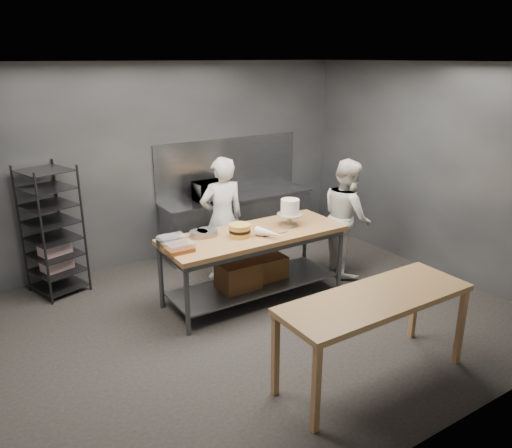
{
  "coord_description": "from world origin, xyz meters",
  "views": [
    {
      "loc": [
        -2.97,
        -4.59,
        3.06
      ],
      "look_at": [
        0.23,
        0.43,
        1.05
      ],
      "focal_mm": 35.0,
      "sensor_mm": 36.0,
      "label": 1
    }
  ],
  "objects_px": {
    "layer_cake": "(240,230)",
    "work_table": "(253,258)",
    "chef_right": "(347,217)",
    "frosted_cake_stand": "(290,209)",
    "speed_rack": "(53,232)",
    "near_counter": "(376,304)",
    "microwave": "(212,191)",
    "chef_behind": "(222,219)"
  },
  "relations": [
    {
      "from": "layer_cake",
      "to": "work_table",
      "type": "bearing_deg",
      "value": 10.47
    },
    {
      "from": "work_table",
      "to": "chef_right",
      "type": "distance_m",
      "value": 1.64
    },
    {
      "from": "frosted_cake_stand",
      "to": "chef_right",
      "type": "bearing_deg",
      "value": 1.5
    },
    {
      "from": "speed_rack",
      "to": "layer_cake",
      "type": "height_order",
      "value": "speed_rack"
    },
    {
      "from": "near_counter",
      "to": "chef_right",
      "type": "height_order",
      "value": "chef_right"
    },
    {
      "from": "near_counter",
      "to": "frosted_cake_stand",
      "type": "relative_size",
      "value": 5.62
    },
    {
      "from": "layer_cake",
      "to": "chef_right",
      "type": "bearing_deg",
      "value": 1.63
    },
    {
      "from": "frosted_cake_stand",
      "to": "layer_cake",
      "type": "height_order",
      "value": "frosted_cake_stand"
    },
    {
      "from": "microwave",
      "to": "layer_cake",
      "type": "relative_size",
      "value": 2.0
    },
    {
      "from": "work_table",
      "to": "near_counter",
      "type": "relative_size",
      "value": 1.2
    },
    {
      "from": "speed_rack",
      "to": "frosted_cake_stand",
      "type": "relative_size",
      "value": 4.91
    },
    {
      "from": "layer_cake",
      "to": "chef_behind",
      "type": "bearing_deg",
      "value": 76.28
    },
    {
      "from": "microwave",
      "to": "chef_right",
      "type": "bearing_deg",
      "value": -51.67
    },
    {
      "from": "chef_behind",
      "to": "chef_right",
      "type": "relative_size",
      "value": 1.05
    },
    {
      "from": "chef_behind",
      "to": "frosted_cake_stand",
      "type": "relative_size",
      "value": 4.97
    },
    {
      "from": "work_table",
      "to": "frosted_cake_stand",
      "type": "height_order",
      "value": "frosted_cake_stand"
    },
    {
      "from": "chef_right",
      "to": "microwave",
      "type": "xyz_separation_m",
      "value": [
        -1.32,
        1.67,
        0.2
      ]
    },
    {
      "from": "near_counter",
      "to": "layer_cake",
      "type": "distance_m",
      "value": 2.1
    },
    {
      "from": "chef_right",
      "to": "layer_cake",
      "type": "xyz_separation_m",
      "value": [
        -1.83,
        -0.05,
        0.15
      ]
    },
    {
      "from": "near_counter",
      "to": "layer_cake",
      "type": "xyz_separation_m",
      "value": [
        -0.28,
        2.07,
        0.19
      ]
    },
    {
      "from": "layer_cake",
      "to": "microwave",
      "type": "bearing_deg",
      "value": 73.42
    },
    {
      "from": "frosted_cake_stand",
      "to": "layer_cake",
      "type": "relative_size",
      "value": 1.32
    },
    {
      "from": "microwave",
      "to": "work_table",
      "type": "bearing_deg",
      "value": -100.1
    },
    {
      "from": "near_counter",
      "to": "chef_behind",
      "type": "relative_size",
      "value": 1.13
    },
    {
      "from": "work_table",
      "to": "layer_cake",
      "type": "bearing_deg",
      "value": -169.53
    },
    {
      "from": "chef_right",
      "to": "microwave",
      "type": "bearing_deg",
      "value": 59.13
    },
    {
      "from": "chef_behind",
      "to": "chef_right",
      "type": "bearing_deg",
      "value": 159.96
    },
    {
      "from": "near_counter",
      "to": "chef_behind",
      "type": "distance_m",
      "value": 2.91
    },
    {
      "from": "speed_rack",
      "to": "microwave",
      "type": "xyz_separation_m",
      "value": [
        2.42,
        0.08,
        0.19
      ]
    },
    {
      "from": "layer_cake",
      "to": "speed_rack",
      "type": "bearing_deg",
      "value": 139.31
    },
    {
      "from": "work_table",
      "to": "chef_right",
      "type": "height_order",
      "value": "chef_right"
    },
    {
      "from": "work_table",
      "to": "chef_right",
      "type": "relative_size",
      "value": 1.42
    },
    {
      "from": "near_counter",
      "to": "speed_rack",
      "type": "relative_size",
      "value": 1.14
    },
    {
      "from": "microwave",
      "to": "layer_cake",
      "type": "bearing_deg",
      "value": -106.58
    },
    {
      "from": "near_counter",
      "to": "speed_rack",
      "type": "height_order",
      "value": "speed_rack"
    },
    {
      "from": "chef_behind",
      "to": "chef_right",
      "type": "distance_m",
      "value": 1.81
    },
    {
      "from": "chef_right",
      "to": "frosted_cake_stand",
      "type": "height_order",
      "value": "chef_right"
    },
    {
      "from": "chef_behind",
      "to": "speed_rack",
      "type": "bearing_deg",
      "value": -15.36
    },
    {
      "from": "work_table",
      "to": "frosted_cake_stand",
      "type": "distance_m",
      "value": 0.81
    },
    {
      "from": "chef_behind",
      "to": "frosted_cake_stand",
      "type": "height_order",
      "value": "chef_behind"
    },
    {
      "from": "near_counter",
      "to": "microwave",
      "type": "bearing_deg",
      "value": 86.42
    },
    {
      "from": "work_table",
      "to": "layer_cake",
      "type": "relative_size",
      "value": 8.87
    }
  ]
}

